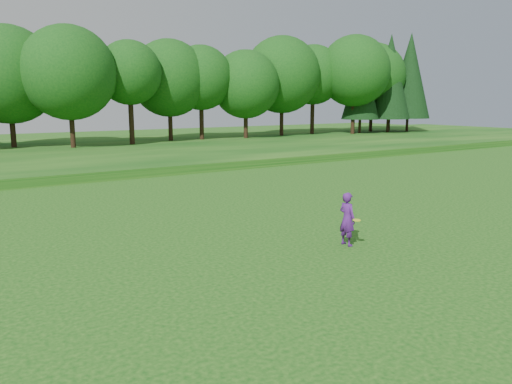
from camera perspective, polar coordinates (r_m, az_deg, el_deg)
ground at (r=15.78m, az=11.29°, el=-7.42°), size 140.00×140.00×0.00m
berm at (r=46.09m, az=-19.88°, el=4.21°), size 130.00×30.00×0.60m
walking_path at (r=32.76m, az=-14.02°, el=1.75°), size 130.00×1.60×0.04m
treeline at (r=49.88m, az=-21.56°, el=13.52°), size 104.00×7.00×15.00m
woman at (r=16.87m, az=10.38°, el=-3.05°), size 0.45×0.94×1.80m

